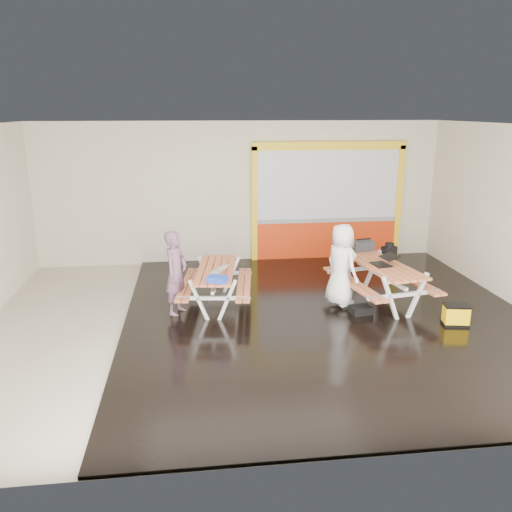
{
  "coord_description": "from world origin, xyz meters",
  "views": [
    {
      "loc": [
        -1.2,
        -8.8,
        3.78
      ],
      "look_at": [
        0.0,
        0.9,
        1.0
      ],
      "focal_mm": 36.48,
      "sensor_mm": 36.0,
      "label": 1
    }
  ],
  "objects": [
    {
      "name": "room",
      "position": [
        0.0,
        0.0,
        1.75
      ],
      "size": [
        10.02,
        8.02,
        3.52
      ],
      "color": "#B8AE9C",
      "rests_on": "ground"
    },
    {
      "name": "deck",
      "position": [
        1.25,
        0.0,
        0.03
      ],
      "size": [
        7.5,
        7.98,
        0.05
      ],
      "primitive_type": "cube",
      "color": "black",
      "rests_on": "room"
    },
    {
      "name": "kiosk",
      "position": [
        2.2,
        3.93,
        1.44
      ],
      "size": [
        3.88,
        0.16,
        3.0
      ],
      "color": "red",
      "rests_on": "room"
    },
    {
      "name": "picnic_table_left",
      "position": [
        -0.79,
        0.83,
        0.61
      ],
      "size": [
        1.58,
        2.13,
        0.79
      ],
      "color": "#CF6C3E",
      "rests_on": "deck"
    },
    {
      "name": "picnic_table_right",
      "position": [
        2.43,
        0.54,
        0.66
      ],
      "size": [
        1.85,
        2.41,
        0.87
      ],
      "color": "#CF6C3E",
      "rests_on": "deck"
    },
    {
      "name": "person_left",
      "position": [
        -1.55,
        0.52,
        0.83
      ],
      "size": [
        0.6,
        0.69,
        1.61
      ],
      "primitive_type": "imported",
      "rotation": [
        0.0,
        0.0,
        1.12
      ],
      "color": "#704B63",
      "rests_on": "deck"
    },
    {
      "name": "person_right",
      "position": [
        1.59,
        0.43,
        0.91
      ],
      "size": [
        0.78,
        0.91,
        1.58
      ],
      "primitive_type": "imported",
      "rotation": [
        0.0,
        0.0,
        1.99
      ],
      "color": "white",
      "rests_on": "deck"
    },
    {
      "name": "laptop_left",
      "position": [
        -0.75,
        0.57,
        0.84
      ],
      "size": [
        0.4,
        0.38,
        0.14
      ],
      "color": "silver",
      "rests_on": "picnic_table_left"
    },
    {
      "name": "laptop_right",
      "position": [
        2.44,
        0.44,
        0.93
      ],
      "size": [
        0.52,
        0.48,
        0.19
      ],
      "color": "black",
      "rests_on": "picnic_table_right"
    },
    {
      "name": "blue_pouch",
      "position": [
        -0.8,
        0.04,
        0.84
      ],
      "size": [
        0.41,
        0.36,
        0.1
      ],
      "primitive_type": "cube",
      "rotation": [
        0.0,
        0.0,
        -0.45
      ],
      "color": "blue",
      "rests_on": "picnic_table_left"
    },
    {
      "name": "toolbox",
      "position": [
        2.36,
        1.5,
        0.97
      ],
      "size": [
        0.49,
        0.31,
        0.26
      ],
      "color": "black",
      "rests_on": "picnic_table_right"
    },
    {
      "name": "backpack",
      "position": [
        2.9,
        1.38,
        0.8
      ],
      "size": [
        0.33,
        0.26,
        0.49
      ],
      "color": "black",
      "rests_on": "picnic_table_right"
    },
    {
      "name": "dark_case",
      "position": [
        1.89,
        0.03,
        0.12
      ],
      "size": [
        0.43,
        0.35,
        0.14
      ],
      "primitive_type": "cube",
      "rotation": [
        0.0,
        0.0,
        0.16
      ],
      "color": "black",
      "rests_on": "deck"
    },
    {
      "name": "fluke_bag",
      "position": [
        3.4,
        -0.69,
        0.23
      ],
      "size": [
        0.49,
        0.36,
        0.38
      ],
      "color": "black",
      "rests_on": "deck"
    }
  ]
}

